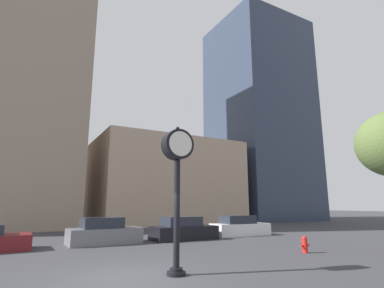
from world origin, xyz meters
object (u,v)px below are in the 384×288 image
Objects in this scene: car_black at (183,230)px; fire_hydrant_near at (305,244)px; car_grey at (104,233)px; street_clock at (177,167)px; car_white at (240,227)px.

car_black is 5.49× the size of fire_hydrant_near.
car_grey is 5.34× the size of fire_hydrant_near.
car_grey reaches higher than car_black.
street_clock is 1.16× the size of car_black.
car_grey is 9.47m from car_white.
fire_hydrant_near is at bearing -103.30° from car_white.
street_clock reaches higher than fire_hydrant_near.
car_black reaches higher than fire_hydrant_near.
car_black is 4.69m from car_white.
car_white is (4.68, 0.36, -0.01)m from car_black.
car_black is (4.57, 8.34, -2.73)m from street_clock.
car_black reaches higher than car_white.
street_clock is at bearing -119.19° from car_black.
fire_hydrant_near is (-2.28, -7.62, -0.21)m from car_white.
car_white is (9.47, 0.04, -0.02)m from car_grey.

